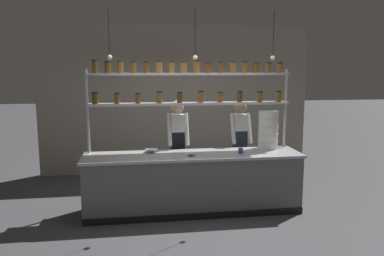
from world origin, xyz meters
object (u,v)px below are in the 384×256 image
Objects in this scene: chef_left at (178,143)px; serving_cup_front at (241,151)px; chef_center at (240,141)px; prep_bowl_center_front at (151,151)px; prep_bowl_near_left at (191,154)px; container_stack at (268,129)px; spice_shelf_unit at (190,89)px.

chef_left is 19.50× the size of serving_cup_front.
chef_center reaches higher than prep_bowl_center_front.
prep_bowl_near_left is 0.79m from serving_cup_front.
prep_bowl_center_front is 2.31× the size of serving_cup_front.
chef_left reaches higher than prep_bowl_center_front.
chef_center is 1.27m from prep_bowl_near_left.
chef_left is 2.69× the size of container_stack.
prep_bowl_center_front is at bearing 169.46° from serving_cup_front.
serving_cup_front reaches higher than prep_bowl_center_front.
container_stack is at bearing -4.10° from spice_shelf_unit.
prep_bowl_center_front is at bearing -139.06° from chef_left.
spice_shelf_unit is at bearing 150.59° from serving_cup_front.
prep_bowl_near_left is at bearing -96.89° from spice_shelf_unit.
prep_bowl_near_left is at bearing -141.59° from chef_center.
serving_cup_front is (0.73, -0.41, -0.94)m from spice_shelf_unit.
chef_center is 0.63m from container_stack.
container_stack reaches higher than prep_bowl_near_left.
spice_shelf_unit is 1.37m from chef_center.
chef_left is at bearing 41.57° from prep_bowl_center_front.
serving_cup_front is (0.91, -0.66, -0.02)m from chef_left.
chef_center is 2.64× the size of container_stack.
prep_bowl_center_front is at bearing -163.05° from chef_center.
serving_cup_front reaches higher than prep_bowl_near_left.
chef_left is 1.02× the size of chef_center.
spice_shelf_unit is 20.06× the size of prep_bowl_near_left.
prep_bowl_near_left is (-1.34, -0.36, -0.30)m from container_stack.
spice_shelf_unit is at bearing 13.69° from prep_bowl_center_front.
prep_bowl_center_front is (-0.64, -0.16, -0.96)m from spice_shelf_unit.
serving_cup_front is at bearing -29.41° from spice_shelf_unit.
spice_shelf_unit reaches higher than chef_left.
chef_center is 1.65m from prep_bowl_center_front.
chef_left is at bearing -175.94° from chef_center.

